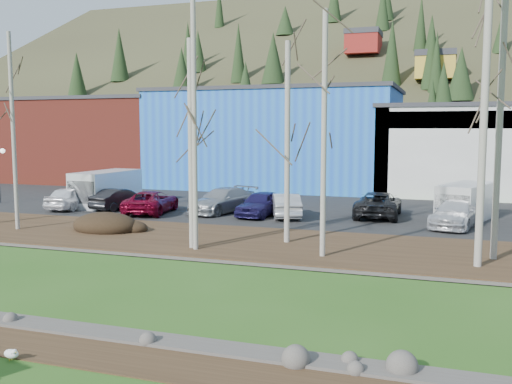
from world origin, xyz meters
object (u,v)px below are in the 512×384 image
(car_4, at_px, (261,204))
(van_white, at_px, (465,202))
(car_7, at_px, (456,213))
(van_grey, at_px, (104,189))
(seagull, at_px, (12,354))
(car_2, at_px, (151,202))
(car_3, at_px, (223,200))
(car_0, at_px, (72,197))
(car_6, at_px, (378,204))
(car_5, at_px, (286,205))
(car_1, at_px, (120,199))

(car_4, xyz_separation_m, van_white, (10.74, 1.95, 0.28))
(car_7, distance_m, van_grey, 21.00)
(seagull, distance_m, car_2, 20.74)
(car_3, distance_m, car_4, 2.61)
(car_0, relative_size, van_white, 0.85)
(seagull, xyz_separation_m, car_4, (-1.03, 20.39, 0.67))
(car_7, bearing_deg, car_2, -163.73)
(seagull, relative_size, car_3, 0.08)
(seagull, distance_m, van_white, 24.38)
(car_6, height_order, van_grey, van_grey)
(car_3, height_order, car_4, car_3)
(car_7, relative_size, van_grey, 0.91)
(car_5, height_order, car_6, car_6)
(car_6, distance_m, van_white, 4.51)
(car_5, bearing_deg, car_1, -19.75)
(car_1, bearing_deg, car_5, -166.84)
(car_3, distance_m, car_5, 3.99)
(car_6, xyz_separation_m, car_7, (4.04, -2.03, -0.03))
(car_6, bearing_deg, car_4, 14.65)
(car_3, xyz_separation_m, car_6, (8.79, 1.23, -0.01))
(car_3, bearing_deg, car_6, 25.33)
(car_5, distance_m, van_white, 9.52)
(seagull, bearing_deg, van_grey, 140.35)
(seagull, bearing_deg, car_6, 98.25)
(car_5, xyz_separation_m, van_grey, (-12.10, 0.79, 0.42))
(seagull, relative_size, car_0, 0.10)
(seagull, relative_size, car_6, 0.08)
(van_white, bearing_deg, car_2, -150.83)
(car_7, height_order, van_grey, van_grey)
(van_white, bearing_deg, car_7, -82.47)
(car_3, bearing_deg, van_white, 23.22)
(car_5, distance_m, car_7, 8.88)
(van_white, distance_m, van_grey, 21.45)
(car_0, bearing_deg, car_1, -170.08)
(seagull, relative_size, car_5, 0.10)
(car_5, bearing_deg, car_2, -13.41)
(car_0, distance_m, car_4, 11.83)
(car_2, xyz_separation_m, van_white, (17.06, 2.96, 0.32))
(car_5, bearing_deg, car_0, -16.82)
(car_2, distance_m, van_white, 17.32)
(car_2, height_order, car_3, car_3)
(car_7, bearing_deg, car_3, -170.02)
(car_3, height_order, car_5, car_3)
(car_2, bearing_deg, car_7, 173.69)
(seagull, height_order, van_grey, van_grey)
(car_0, bearing_deg, car_7, 177.21)
(car_1, height_order, car_4, car_4)
(car_4, distance_m, car_5, 1.42)
(car_0, bearing_deg, seagull, 118.68)
(car_1, relative_size, car_4, 0.94)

